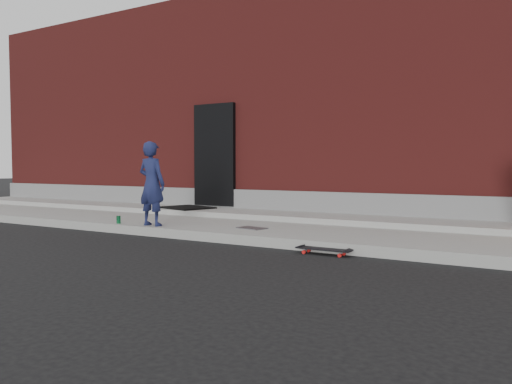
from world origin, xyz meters
The scene contains 9 objects.
ground centered at (0.00, 0.00, 0.00)m, with size 80.00×80.00×0.00m, color black.
sidewalk centered at (0.00, 1.50, 0.07)m, with size 20.00×3.00×0.15m, color gray.
apron centered at (0.00, 2.40, 0.20)m, with size 20.00×1.20×0.10m, color gray.
building centered at (0.00, 6.99, 2.50)m, with size 20.00×8.10×5.00m.
child centered at (-1.95, 0.20, 0.86)m, with size 0.52×0.34×1.42m, color #191F46.
skateboard centered at (1.30, -0.12, 0.07)m, with size 0.72×0.19×0.08m.
soda_can centered at (-2.67, 0.14, 0.22)m, with size 0.07×0.07×0.13m, color #16713C.
doormat centered at (-2.88, 2.32, 0.26)m, with size 1.03×0.83×0.03m, color black.
utility_plate centered at (-0.30, 0.73, 0.16)m, with size 0.46×0.29×0.01m, color #57575C.
Camera 1 is at (3.80, -6.13, 1.16)m, focal length 35.00 mm.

